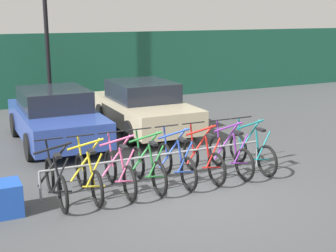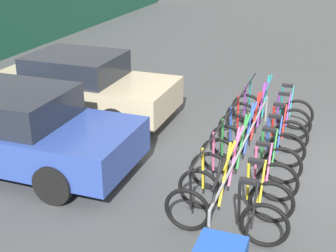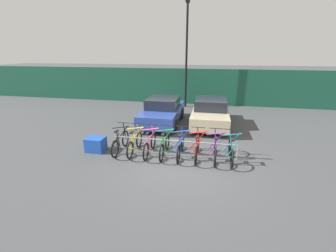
# 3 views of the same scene
# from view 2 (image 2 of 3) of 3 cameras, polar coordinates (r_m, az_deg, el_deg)

# --- Properties ---
(ground_plane) EXTENTS (120.00, 120.00, 0.00)m
(ground_plane) POSITION_cam_2_polar(r_m,az_deg,el_deg) (8.50, 14.06, -4.89)
(ground_plane) COLOR #424447
(bike_rack) EXTENTS (4.70, 0.04, 0.57)m
(bike_rack) POSITION_cam_2_polar(r_m,az_deg,el_deg) (8.10, 9.42, -1.99)
(bike_rack) COLOR gray
(bike_rack) RESTS_ON ground
(bicycle_black) EXTENTS (0.68, 1.71, 1.05)m
(bicycle_black) POSITION_cam_2_polar(r_m,az_deg,el_deg) (6.34, 6.94, -10.64)
(bicycle_black) COLOR black
(bicycle_black) RESTS_ON ground
(bicycle_yellow) EXTENTS (0.68, 1.71, 1.05)m
(bicycle_yellow) POSITION_cam_2_polar(r_m,az_deg,el_deg) (6.83, 8.12, -8.04)
(bicycle_yellow) COLOR black
(bicycle_yellow) RESTS_ON ground
(bicycle_pink) EXTENTS (0.68, 1.71, 1.05)m
(bicycle_pink) POSITION_cam_2_polar(r_m,az_deg,el_deg) (7.34, 9.12, -5.78)
(bicycle_pink) COLOR black
(bicycle_pink) RESTS_ON ground
(bicycle_green) EXTENTS (0.68, 1.71, 1.05)m
(bicycle_green) POSITION_cam_2_polar(r_m,az_deg,el_deg) (7.84, 9.97, -3.87)
(bicycle_green) COLOR black
(bicycle_green) RESTS_ON ground
(bicycle_blue) EXTENTS (0.68, 1.71, 1.05)m
(bicycle_blue) POSITION_cam_2_polar(r_m,az_deg,el_deg) (8.38, 10.74, -2.12)
(bicycle_blue) COLOR black
(bicycle_blue) RESTS_ON ground
(bicycle_red) EXTENTS (0.68, 1.71, 1.05)m
(bicycle_red) POSITION_cam_2_polar(r_m,az_deg,el_deg) (8.94, 11.42, -0.56)
(bicycle_red) COLOR black
(bicycle_red) RESTS_ON ground
(bicycle_purple) EXTENTS (0.68, 1.71, 1.05)m
(bicycle_purple) POSITION_cam_2_polar(r_m,az_deg,el_deg) (9.53, 12.06, 0.89)
(bicycle_purple) COLOR black
(bicycle_purple) RESTS_ON ground
(bicycle_teal) EXTENTS (0.68, 1.71, 1.05)m
(bicycle_teal) POSITION_cam_2_polar(r_m,az_deg,el_deg) (10.03, 12.54, 1.98)
(bicycle_teal) COLOR black
(bicycle_teal) RESTS_ON ground
(car_blue) EXTENTS (1.91, 4.08, 1.40)m
(car_blue) POSITION_cam_2_polar(r_m,az_deg,el_deg) (8.41, -17.76, -0.43)
(car_blue) COLOR #2D479E
(car_blue) RESTS_ON ground
(car_beige) EXTENTS (1.91, 4.11, 1.40)m
(car_beige) POSITION_cam_2_polar(r_m,az_deg,el_deg) (10.46, -10.62, 4.83)
(car_beige) COLOR #C1B28E
(car_beige) RESTS_ON ground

